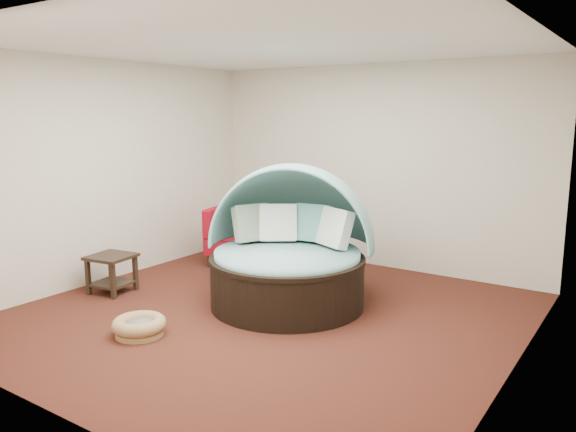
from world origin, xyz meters
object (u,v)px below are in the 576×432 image
Objects in this scene: pet_basket at (139,326)px; red_armchair at (232,238)px; side_table at (112,268)px; canopy_daybed at (289,240)px.

red_armchair is (-0.95, 2.57, 0.28)m from pet_basket.
red_armchair is 1.50× the size of side_table.
pet_basket is 1.51m from side_table.
pet_basket is 2.75m from red_armchair.
canopy_daybed reaches higher than side_table.
side_table is (-1.98, -0.89, -0.44)m from canopy_daybed.
side_table is at bearing -176.80° from canopy_daybed.
pet_basket is at bearing -133.46° from canopy_daybed.
canopy_daybed is 2.75× the size of red_armchair.
red_armchair reaches higher than side_table.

